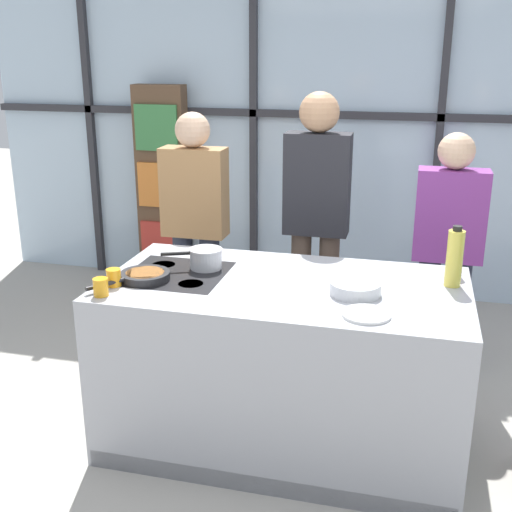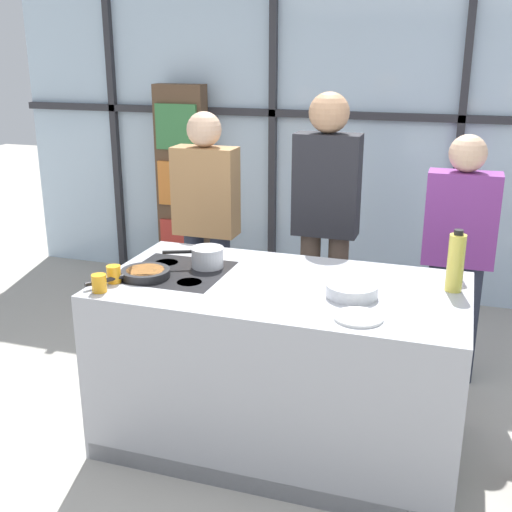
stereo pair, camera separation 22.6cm
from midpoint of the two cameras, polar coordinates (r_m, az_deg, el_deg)
The scene contains 15 objects.
ground_plane at distance 3.71m, azimuth 0.55°, elevation -15.91°, with size 18.00×18.00×0.00m, color #ADA89E.
back_window_wall at distance 5.48m, azimuth 6.64°, elevation 10.97°, with size 6.40×0.10×2.80m.
bookshelf at distance 5.81m, azimuth -9.41°, elevation 6.08°, with size 0.45×0.19×1.77m.
demo_island at distance 3.47m, azimuth 0.54°, elevation -9.60°, with size 1.86×0.98×0.92m.
spectator_far_left at distance 4.43m, azimuth -6.89°, elevation 3.28°, with size 0.44×0.23×1.67m.
spectator_center_left at distance 4.18m, azimuth 3.85°, elevation 3.99°, with size 0.42×0.25×1.81m.
spectator_center_right at distance 4.16m, azimuth 15.20°, elevation 1.08°, with size 0.43×0.22×1.59m.
frying_pan at distance 3.39m, azimuth -11.83°, elevation -1.75°, with size 0.33×0.41×0.04m.
saucepan at distance 3.50m, azimuth -6.37°, elevation -0.17°, with size 0.32×0.19×0.11m.
white_plate at distance 2.91m, azimuth 7.58°, elevation -5.20°, with size 0.22×0.22×0.01m, color white.
mixing_bowl at distance 3.15m, azimuth 6.80°, elevation -2.82°, with size 0.25×0.25×0.06m.
oil_bottle at distance 3.32m, azimuth 15.39°, elevation -0.18°, with size 0.08×0.08×0.31m.
pepper_grinder at distance 3.51m, azimuth 15.47°, elevation 0.10°, with size 0.06×0.06×0.23m.
juice_glass_near at distance 3.22m, azimuth -15.61°, elevation -2.70°, with size 0.07×0.07×0.09m, color orange.
juice_glass_far at distance 3.33m, azimuth -14.44°, elevation -1.88°, with size 0.07×0.07×0.09m, color orange.
Camera 1 is at (0.61, -3.02, 2.07)m, focal length 45.00 mm.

